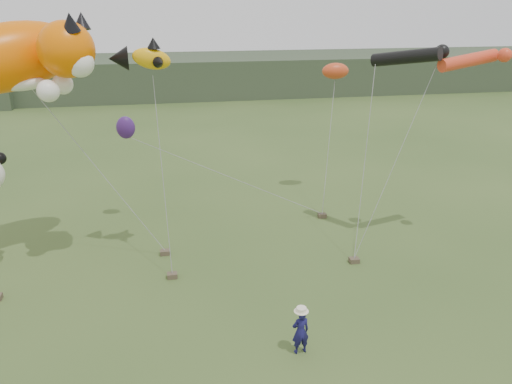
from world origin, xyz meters
The scene contains 8 objects.
ground centered at (0.00, 0.00, 0.00)m, with size 120.00×120.00×0.00m, color #385123.
headland centered at (-3.11, 44.69, 1.92)m, with size 90.00×13.00×4.00m.
festival_attendant centered at (0.11, -0.73, 0.72)m, with size 0.53×0.35×1.44m, color #17144D.
sandbag_anchors centered at (-1.84, 5.38, 0.10)m, with size 13.62×5.00×0.19m.
cat_kite centered at (-8.11, 6.82, 7.86)m, with size 6.83×4.87×3.12m.
fish_kite centered at (-4.08, 6.16, 7.80)m, with size 2.27×1.50×1.22m.
tube_kites centered at (7.29, 5.79, 7.63)m, with size 4.78×2.67×0.98m.
misc_kites centered at (1.66, 11.15, 5.76)m, with size 11.32×2.58×2.87m.
Camera 1 is at (-3.38, -12.32, 9.63)m, focal length 35.00 mm.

